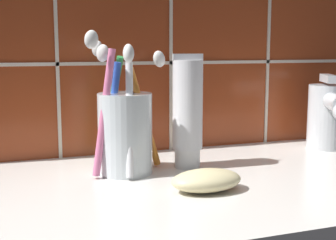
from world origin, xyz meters
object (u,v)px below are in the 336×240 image
object	(u,v)px
toothbrush_cup	(124,128)
soap_bar	(206,180)
toothpaste_tube	(188,112)
sink_faucet	(328,114)

from	to	relation	value
toothbrush_cup	soap_bar	size ratio (longest dim) A/B	2.21
toothpaste_tube	sink_faucet	size ratio (longest dim) A/B	1.26
toothbrush_cup	toothpaste_tube	distance (cm)	8.74
toothpaste_tube	sink_faucet	distance (cm)	25.13
soap_bar	toothpaste_tube	bearing A→B (deg)	79.63
toothpaste_tube	sink_faucet	world-z (taller)	toothpaste_tube
toothbrush_cup	sink_faucet	world-z (taller)	toothbrush_cup
sink_faucet	soap_bar	xyz separation A→B (cm)	(-26.79, -13.53, -4.42)
sink_faucet	soap_bar	world-z (taller)	sink_faucet
toothbrush_cup	soap_bar	bearing A→B (deg)	-57.77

